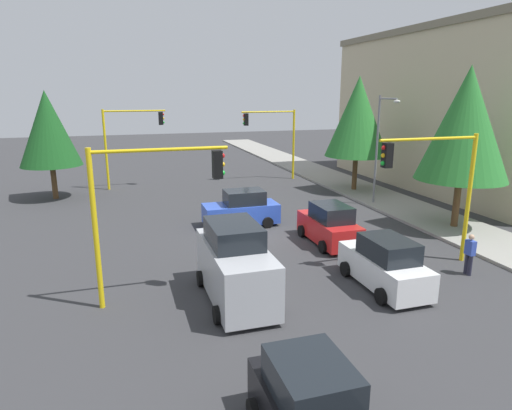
% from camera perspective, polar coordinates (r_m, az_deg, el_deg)
% --- Properties ---
extents(ground_plane, '(120.00, 120.00, 0.00)m').
position_cam_1_polar(ground_plane, '(23.08, 0.28, -3.89)').
color(ground_plane, '#353538').
extents(sidewalk_kerb, '(80.00, 4.00, 0.15)m').
position_cam_1_polar(sidewalk_kerb, '(31.84, 15.80, 0.80)').
color(sidewalk_kerb, gray).
rests_on(sidewalk_kerb, ground).
extents(lane_arrow_near, '(2.40, 1.10, 1.10)m').
position_cam_1_polar(lane_arrow_near, '(12.36, 3.17, -21.28)').
color(lane_arrow_near, silver).
rests_on(lane_arrow_near, ground).
extents(apartment_block, '(21.76, 9.30, 11.79)m').
position_cam_1_polar(apartment_block, '(38.14, 24.45, 11.08)').
color(apartment_block, '#C6B793').
rests_on(apartment_block, ground).
extents(traffic_signal_near_left, '(0.36, 4.59, 5.54)m').
position_cam_1_polar(traffic_signal_near_left, '(19.58, 21.95, 3.63)').
color(traffic_signal_near_left, yellow).
rests_on(traffic_signal_near_left, ground).
extents(traffic_signal_far_right, '(0.36, 4.59, 5.97)m').
position_cam_1_polar(traffic_signal_far_right, '(35.06, -15.92, 8.85)').
color(traffic_signal_far_right, yellow).
rests_on(traffic_signal_far_right, ground).
extents(traffic_signal_far_left, '(0.36, 4.59, 5.78)m').
position_cam_1_polar(traffic_signal_far_left, '(37.15, 2.26, 9.45)').
color(traffic_signal_far_left, yellow).
rests_on(traffic_signal_far_left, ground).
extents(traffic_signal_near_right, '(0.36, 4.59, 5.49)m').
position_cam_1_polar(traffic_signal_near_right, '(15.31, -13.36, 1.45)').
color(traffic_signal_near_right, yellow).
rests_on(traffic_signal_near_right, ground).
extents(street_lamp_curbside, '(2.15, 0.28, 7.00)m').
position_cam_1_polar(street_lamp_curbside, '(29.30, 15.68, 8.17)').
color(street_lamp_curbside, slate).
rests_on(street_lamp_curbside, ground).
extents(tree_opposite_side, '(4.02, 4.02, 7.33)m').
position_cam_1_polar(tree_opposite_side, '(33.31, -25.05, 8.84)').
color(tree_opposite_side, brown).
rests_on(tree_opposite_side, ground).
extents(tree_roadside_near, '(4.65, 4.65, 8.53)m').
position_cam_1_polar(tree_roadside_near, '(25.53, 25.22, 9.37)').
color(tree_roadside_near, brown).
rests_on(tree_roadside_near, ground).
extents(tree_roadside_mid, '(4.54, 4.54, 8.32)m').
position_cam_1_polar(tree_roadside_mid, '(33.38, 12.89, 10.95)').
color(tree_roadside_mid, brown).
rests_on(tree_roadside_mid, ground).
extents(delivery_van_silver, '(4.80, 2.22, 2.77)m').
position_cam_1_polar(delivery_van_silver, '(15.80, -2.67, -7.71)').
color(delivery_van_silver, '#B2B5BA').
rests_on(delivery_van_silver, ground).
extents(car_blue, '(2.05, 4.09, 1.98)m').
position_cam_1_polar(car_blue, '(24.58, -1.85, -0.58)').
color(car_blue, blue).
rests_on(car_blue, ground).
extents(car_white, '(4.17, 1.98, 1.98)m').
position_cam_1_polar(car_white, '(17.54, 16.13, -7.35)').
color(car_white, white).
rests_on(car_white, ground).
extents(car_red, '(4.05, 2.00, 1.98)m').
position_cam_1_polar(car_red, '(21.94, 9.36, -2.60)').
color(car_red, red).
rests_on(car_red, ground).
extents(pedestrian_crossing, '(0.40, 0.24, 1.70)m').
position_cam_1_polar(pedestrian_crossing, '(19.92, 25.66, -5.58)').
color(pedestrian_crossing, '#262638').
rests_on(pedestrian_crossing, ground).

